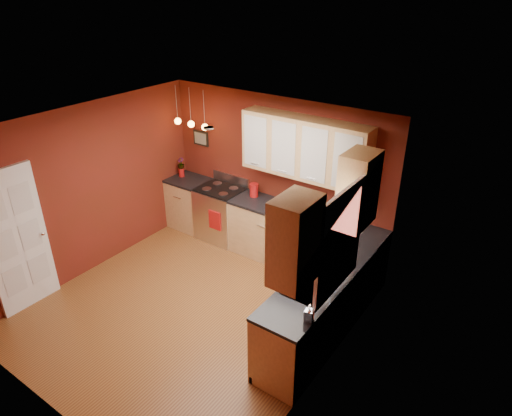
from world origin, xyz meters
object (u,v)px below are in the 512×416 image
Objects in this scene: coffee_maker at (340,214)px; soap_pump at (309,313)px; red_canister at (254,190)px; gas_range at (221,213)px; sink at (313,288)px.

soap_pump is (0.70, -2.16, -0.02)m from coffee_maker.
red_canister is 1.54m from coffee_maker.
soap_pump is (2.87, -2.05, 0.56)m from gas_range.
red_canister reaches higher than soap_pump.
soap_pump is at bearing -43.92° from red_canister.
gas_range is 3.05m from sink.
gas_range is 4.05× the size of coffee_maker.
sink is (2.62, -1.50, 0.43)m from gas_range.
gas_range is 5.04× the size of red_canister.
coffee_maker is 1.33× the size of soap_pump.
gas_range is 3.57m from soap_pump.
red_canister is at bearing -176.19° from coffee_maker.
red_canister is 0.80× the size of coffee_maker.
sink is 2.56m from red_canister.
red_canister is 1.07× the size of soap_pump.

